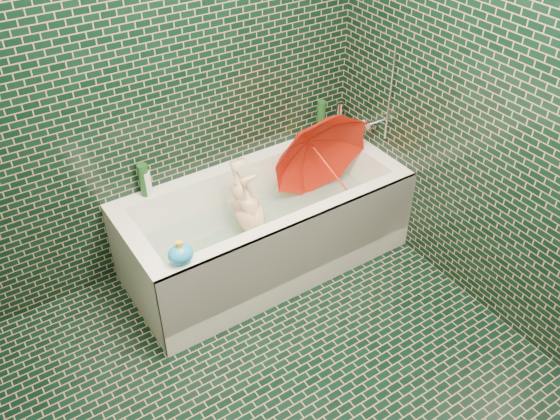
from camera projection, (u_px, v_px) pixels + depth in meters
floor at (299, 411)px, 2.90m from camera, size 2.80×2.80×0.00m
wall_back at (150, 72)px, 3.06m from camera, size 2.80×0.00×2.80m
wall_right at (538, 115)px, 2.70m from camera, size 0.00×2.80×2.80m
bathtub at (267, 235)px, 3.64m from camera, size 1.70×0.75×0.55m
bath_mat at (265, 241)px, 3.68m from camera, size 1.35×0.47×0.01m
water at (265, 223)px, 3.59m from camera, size 1.48×0.53×0.00m
faucet at (376, 118)px, 3.65m from camera, size 0.18×0.19×0.55m
child at (256, 229)px, 3.53m from camera, size 0.96×0.54×0.35m
umbrella at (330, 168)px, 3.55m from camera, size 0.78×0.81×0.83m
soap_bottle_a at (329, 132)px, 3.96m from camera, size 0.10×0.10×0.23m
soap_bottle_b at (333, 128)px, 4.00m from camera, size 0.09×0.10×0.19m
soap_bottle_c at (328, 132)px, 3.95m from camera, size 0.18×0.18×0.18m
bottle_right_tall at (321, 119)px, 3.85m from camera, size 0.07×0.07×0.24m
bottle_right_pump at (339, 116)px, 3.93m from camera, size 0.06×0.06×0.20m
bottle_left_tall at (144, 180)px, 3.34m from camera, size 0.07×0.07×0.20m
bottle_left_short at (147, 183)px, 3.35m from camera, size 0.06×0.06×0.16m
rubber_duck at (305, 136)px, 3.84m from camera, size 0.10×0.07×0.09m
bath_toy at (181, 254)px, 2.91m from camera, size 0.17×0.15×0.13m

